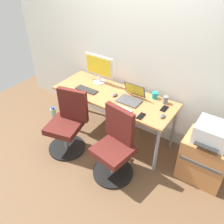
{
  "coord_description": "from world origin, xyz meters",
  "views": [
    {
      "loc": [
        1.63,
        -2.42,
        2.58
      ],
      "look_at": [
        0.0,
        -0.05,
        0.49
      ],
      "focal_mm": 38.98,
      "sensor_mm": 36.0,
      "label": 1
    }
  ],
  "objects_px": {
    "printer": "(212,133)",
    "desktop_monitor": "(99,67)",
    "office_chair_left": "(68,124)",
    "coffee_mug": "(155,95)",
    "side_cabinet": "(204,159)",
    "office_chair_right": "(115,147)",
    "open_laptop": "(132,96)",
    "water_bottle_on_floor": "(54,115)"
  },
  "relations": [
    {
      "from": "office_chair_left",
      "to": "water_bottle_on_floor",
      "type": "height_order",
      "value": "office_chair_left"
    },
    {
      "from": "office_chair_left",
      "to": "office_chair_right",
      "type": "relative_size",
      "value": 1.0
    },
    {
      "from": "office_chair_right",
      "to": "printer",
      "type": "xyz_separation_m",
      "value": [
        0.97,
        0.55,
        0.31
      ]
    },
    {
      "from": "desktop_monitor",
      "to": "open_laptop",
      "type": "bearing_deg",
      "value": -12.46
    },
    {
      "from": "printer",
      "to": "water_bottle_on_floor",
      "type": "bearing_deg",
      "value": -173.67
    },
    {
      "from": "printer",
      "to": "office_chair_right",
      "type": "bearing_deg",
      "value": -150.55
    },
    {
      "from": "side_cabinet",
      "to": "open_laptop",
      "type": "relative_size",
      "value": 1.98
    },
    {
      "from": "side_cabinet",
      "to": "coffee_mug",
      "type": "xyz_separation_m",
      "value": [
        -0.87,
        0.27,
        0.49
      ]
    },
    {
      "from": "side_cabinet",
      "to": "water_bottle_on_floor",
      "type": "relative_size",
      "value": 1.98
    },
    {
      "from": "water_bottle_on_floor",
      "to": "desktop_monitor",
      "type": "bearing_deg",
      "value": 37.27
    },
    {
      "from": "office_chair_right",
      "to": "side_cabinet",
      "type": "height_order",
      "value": "office_chair_right"
    },
    {
      "from": "office_chair_right",
      "to": "open_laptop",
      "type": "relative_size",
      "value": 3.03
    },
    {
      "from": "printer",
      "to": "desktop_monitor",
      "type": "bearing_deg",
      "value": 173.36
    },
    {
      "from": "side_cabinet",
      "to": "desktop_monitor",
      "type": "distance_m",
      "value": 1.92
    },
    {
      "from": "water_bottle_on_floor",
      "to": "office_chair_left",
      "type": "bearing_deg",
      "value": -24.8
    },
    {
      "from": "printer",
      "to": "office_chair_left",
      "type": "bearing_deg",
      "value": -162.79
    },
    {
      "from": "office_chair_left",
      "to": "desktop_monitor",
      "type": "xyz_separation_m",
      "value": [
        0.0,
        0.76,
        0.58
      ]
    },
    {
      "from": "side_cabinet",
      "to": "office_chair_left",
      "type": "bearing_deg",
      "value": -162.77
    },
    {
      "from": "water_bottle_on_floor",
      "to": "coffee_mug",
      "type": "distance_m",
      "value": 1.74
    },
    {
      "from": "office_chair_left",
      "to": "open_laptop",
      "type": "distance_m",
      "value": 0.98
    },
    {
      "from": "open_laptop",
      "to": "coffee_mug",
      "type": "height_order",
      "value": "open_laptop"
    },
    {
      "from": "office_chair_right",
      "to": "coffee_mug",
      "type": "bearing_deg",
      "value": 83.03
    },
    {
      "from": "side_cabinet",
      "to": "printer",
      "type": "height_order",
      "value": "printer"
    },
    {
      "from": "side_cabinet",
      "to": "coffee_mug",
      "type": "distance_m",
      "value": 1.04
    },
    {
      "from": "side_cabinet",
      "to": "printer",
      "type": "relative_size",
      "value": 1.54
    },
    {
      "from": "open_laptop",
      "to": "water_bottle_on_floor",
      "type": "bearing_deg",
      "value": -165.6
    },
    {
      "from": "printer",
      "to": "coffee_mug",
      "type": "height_order",
      "value": "printer"
    },
    {
      "from": "office_chair_left",
      "to": "coffee_mug",
      "type": "xyz_separation_m",
      "value": [
        0.91,
        0.83,
        0.38
      ]
    },
    {
      "from": "desktop_monitor",
      "to": "coffee_mug",
      "type": "distance_m",
      "value": 0.93
    },
    {
      "from": "office_chair_right",
      "to": "water_bottle_on_floor",
      "type": "distance_m",
      "value": 1.48
    },
    {
      "from": "office_chair_right",
      "to": "printer",
      "type": "distance_m",
      "value": 1.16
    },
    {
      "from": "office_chair_right",
      "to": "water_bottle_on_floor",
      "type": "bearing_deg",
      "value": 168.71
    },
    {
      "from": "office_chair_right",
      "to": "side_cabinet",
      "type": "relative_size",
      "value": 1.53
    },
    {
      "from": "coffee_mug",
      "to": "office_chair_right",
      "type": "bearing_deg",
      "value": -96.97
    },
    {
      "from": "side_cabinet",
      "to": "open_laptop",
      "type": "xyz_separation_m",
      "value": [
        -1.12,
        0.06,
        0.5
      ]
    },
    {
      "from": "side_cabinet",
      "to": "water_bottle_on_floor",
      "type": "height_order",
      "value": "side_cabinet"
    },
    {
      "from": "office_chair_right",
      "to": "water_bottle_on_floor",
      "type": "xyz_separation_m",
      "value": [
        -1.42,
        0.28,
        -0.28
      ]
    },
    {
      "from": "office_chair_left",
      "to": "coffee_mug",
      "type": "relative_size",
      "value": 10.22
    },
    {
      "from": "open_laptop",
      "to": "side_cabinet",
      "type": "bearing_deg",
      "value": -3.11
    },
    {
      "from": "side_cabinet",
      "to": "desktop_monitor",
      "type": "xyz_separation_m",
      "value": [
        -1.78,
        0.21,
        0.7
      ]
    },
    {
      "from": "water_bottle_on_floor",
      "to": "desktop_monitor",
      "type": "height_order",
      "value": "desktop_monitor"
    },
    {
      "from": "side_cabinet",
      "to": "office_chair_right",
      "type": "bearing_deg",
      "value": -150.5
    }
  ]
}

